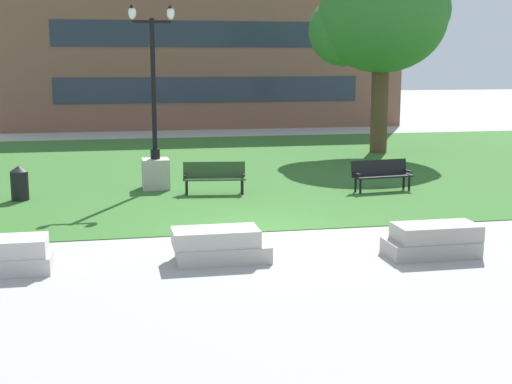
{
  "coord_description": "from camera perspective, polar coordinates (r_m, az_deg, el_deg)",
  "views": [
    {
      "loc": [
        -3.23,
        -15.32,
        3.85
      ],
      "look_at": [
        -0.43,
        -1.4,
        1.2
      ],
      "focal_mm": 50.0,
      "sensor_mm": 36.0,
      "label": 1
    }
  ],
  "objects": [
    {
      "name": "concrete_block_right",
      "position": [
        14.6,
        13.99,
        -3.8
      ],
      "size": [
        1.83,
        0.9,
        0.64
      ],
      "color": "#9E9991",
      "rests_on": "ground"
    },
    {
      "name": "park_bench_near_left",
      "position": [
        21.35,
        9.98,
        1.49
      ],
      "size": [
        1.85,
        0.74,
        0.9
      ],
      "color": "black",
      "rests_on": "grass_lawn"
    },
    {
      "name": "building_facade_distant",
      "position": [
        40.18,
        -3.83,
        11.92
      ],
      "size": [
        22.39,
        1.03,
        9.64
      ],
      "color": "brown",
      "rests_on": "ground"
    },
    {
      "name": "ground_plane",
      "position": [
        16.12,
        0.51,
        -3.24
      ],
      "size": [
        140.0,
        140.0,
        0.0
      ],
      "primitive_type": "plane",
      "color": "#A3A09B"
    },
    {
      "name": "lamp_post_right",
      "position": [
        21.49,
        -8.07,
        3.13
      ],
      "size": [
        1.32,
        0.8,
        5.4
      ],
      "color": "#ADA89E",
      "rests_on": "grass_lawn"
    },
    {
      "name": "concrete_block_left",
      "position": [
        13.83,
        -2.94,
        -4.29
      ],
      "size": [
        1.87,
        0.9,
        0.64
      ],
      "color": "#B2ADA3",
      "rests_on": "ground"
    },
    {
      "name": "park_bench_near_right",
      "position": [
        20.63,
        -3.36,
        1.32
      ],
      "size": [
        1.85,
        0.76,
        0.9
      ],
      "color": "#284723",
      "rests_on": "grass_lawn"
    },
    {
      "name": "tree_near_left",
      "position": [
        30.07,
        9.93,
        13.45
      ],
      "size": [
        5.51,
        5.25,
        7.74
      ],
      "color": "#4C3823",
      "rests_on": "grass_lawn"
    },
    {
      "name": "grass_lawn",
      "position": [
        25.81,
        -4.07,
        1.99
      ],
      "size": [
        40.0,
        20.0,
        0.02
      ],
      "primitive_type": "cube",
      "color": "#336628",
      "rests_on": "ground"
    },
    {
      "name": "trash_bin",
      "position": [
        20.65,
        -18.39,
        0.7
      ],
      "size": [
        0.49,
        0.49,
        0.96
      ],
      "color": "black",
      "rests_on": "grass_lawn"
    },
    {
      "name": "concrete_block_center",
      "position": [
        13.88,
        -19.74,
        -4.85
      ],
      "size": [
        1.8,
        0.9,
        0.64
      ],
      "color": "#BCB7B2",
      "rests_on": "ground"
    }
  ]
}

